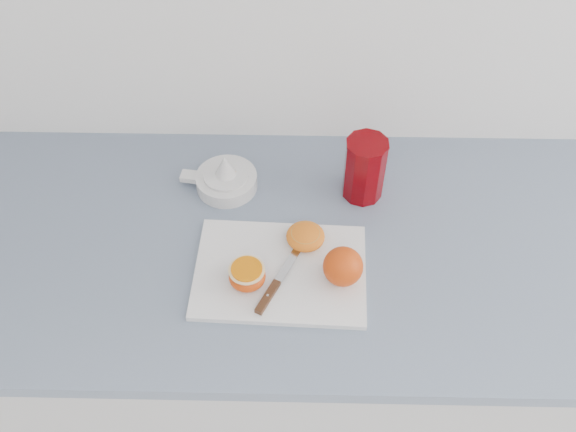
{
  "coord_description": "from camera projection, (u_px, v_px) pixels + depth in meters",
  "views": [
    {
      "loc": [
        -0.21,
        0.92,
        1.87
      ],
      "look_at": [
        -0.22,
        1.7,
        0.96
      ],
      "focal_mm": 40.0,
      "sensor_mm": 36.0,
      "label": 1
    }
  ],
  "objects": [
    {
      "name": "half_orange",
      "position": [
        247.0,
        275.0,
        1.15
      ],
      "size": [
        0.07,
        0.07,
        0.04
      ],
      "color": "#D44A07",
      "rests_on": "cutting_board"
    },
    {
      "name": "citrus_juicer",
      "position": [
        226.0,
        179.0,
        1.32
      ],
      "size": [
        0.16,
        0.13,
        0.09
      ],
      "color": "white",
      "rests_on": "counter"
    },
    {
      "name": "red_tumbler",
      "position": [
        364.0,
        171.0,
        1.28
      ],
      "size": [
        0.09,
        0.09,
        0.14
      ],
      "color": "#6E0005",
      "rests_on": "counter"
    },
    {
      "name": "cutting_board",
      "position": [
        280.0,
        272.0,
        1.19
      ],
      "size": [
        0.33,
        0.24,
        0.01
      ],
      "primitive_type": "cube",
      "rotation": [
        0.0,
        0.0,
        -0.04
      ],
      "color": "white",
      "rests_on": "counter"
    },
    {
      "name": "counter",
      "position": [
        298.0,
        351.0,
        1.59
      ],
      "size": [
        2.53,
        0.64,
        0.89
      ],
      "color": "silver",
      "rests_on": "ground"
    },
    {
      "name": "paring_knife",
      "position": [
        272.0,
        291.0,
        1.15
      ],
      "size": [
        0.09,
        0.16,
        0.01
      ],
      "color": "#4A301A",
      "rests_on": "cutting_board"
    },
    {
      "name": "squeezed_shell",
      "position": [
        305.0,
        236.0,
        1.22
      ],
      "size": [
        0.07,
        0.07,
        0.03
      ],
      "color": "orange",
      "rests_on": "cutting_board"
    },
    {
      "name": "whole_orange",
      "position": [
        343.0,
        267.0,
        1.15
      ],
      "size": [
        0.07,
        0.07,
        0.07
      ],
      "color": "#D44A07",
      "rests_on": "cutting_board"
    }
  ]
}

